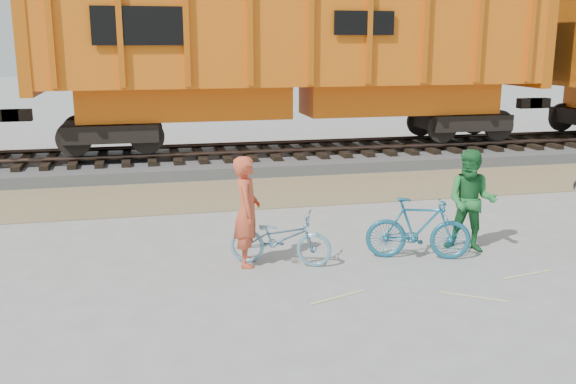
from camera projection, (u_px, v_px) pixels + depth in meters
name	position (u px, v px, depth m)	size (l,w,h in m)	color
ground	(386.00, 272.00, 9.65)	(120.00, 120.00, 0.00)	#9E9E99
gravel_strip	(298.00, 190.00, 14.86)	(120.00, 3.00, 0.02)	#93835B
ballast_bed	(269.00, 158.00, 18.15)	(120.00, 4.00, 0.30)	slate
track	(269.00, 147.00, 18.08)	(120.00, 2.60, 0.24)	black
hopper_car_center	(296.00, 55.00, 17.67)	(14.00, 3.13, 4.65)	black
bicycle_blue	(280.00, 238.00, 9.88)	(0.56, 1.59, 0.84)	#6B9FBA
bicycle_teal	(418.00, 229.00, 10.12)	(0.47, 1.65, 0.99)	#1B6381
person_solo	(247.00, 211.00, 9.76)	(0.62, 0.41, 1.71)	#D34F2F
person_man	(471.00, 201.00, 10.45)	(0.82, 0.64, 1.69)	#227032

